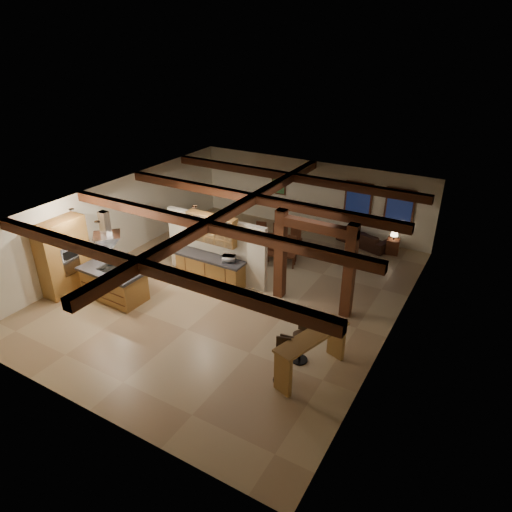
% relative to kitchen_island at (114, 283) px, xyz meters
% --- Properties ---
extents(ground, '(12.00, 12.00, 0.00)m').
position_rel_kitchen_island_xyz_m(ground, '(3.00, 2.22, -0.52)').
color(ground, tan).
rests_on(ground, ground).
extents(room_walls, '(12.00, 12.00, 12.00)m').
position_rel_kitchen_island_xyz_m(room_walls, '(3.00, 2.22, 1.26)').
color(room_walls, beige).
rests_on(room_walls, ground).
extents(ceiling_beams, '(10.00, 12.00, 0.28)m').
position_rel_kitchen_island_xyz_m(ceiling_beams, '(3.00, 2.22, 2.24)').
color(ceiling_beams, '#412110').
rests_on(ceiling_beams, room_walls).
extents(timber_posts, '(2.50, 0.30, 2.90)m').
position_rel_kitchen_island_xyz_m(timber_posts, '(5.50, 2.72, 1.24)').
color(timber_posts, '#412110').
rests_on(timber_posts, ground).
extents(partition_wall, '(3.80, 0.18, 2.20)m').
position_rel_kitchen_island_xyz_m(partition_wall, '(2.00, 2.72, 0.58)').
color(partition_wall, beige).
rests_on(partition_wall, ground).
extents(pantry_cabinet, '(0.67, 1.60, 2.40)m').
position_rel_kitchen_island_xyz_m(pantry_cabinet, '(-1.67, -0.38, 0.68)').
color(pantry_cabinet, olive).
rests_on(pantry_cabinet, ground).
extents(back_counter, '(2.50, 0.66, 0.94)m').
position_rel_kitchen_island_xyz_m(back_counter, '(2.00, 2.33, -0.05)').
color(back_counter, olive).
rests_on(back_counter, ground).
extents(upper_display_cabinet, '(1.80, 0.36, 0.95)m').
position_rel_kitchen_island_xyz_m(upper_display_cabinet, '(2.00, 2.53, 1.33)').
color(upper_display_cabinet, olive).
rests_on(upper_display_cabinet, partition_wall).
extents(range_hood, '(1.10, 1.10, 1.40)m').
position_rel_kitchen_island_xyz_m(range_hood, '(-0.00, -0.00, 1.26)').
color(range_hood, silver).
rests_on(range_hood, room_walls).
extents(back_windows, '(2.70, 0.07, 1.70)m').
position_rel_kitchen_island_xyz_m(back_windows, '(5.80, 8.15, 0.98)').
color(back_windows, '#412110').
rests_on(back_windows, room_walls).
extents(framed_art, '(0.65, 0.05, 0.85)m').
position_rel_kitchen_island_xyz_m(framed_art, '(1.50, 8.16, 1.18)').
color(framed_art, '#412110').
rests_on(framed_art, room_walls).
extents(recessed_cans, '(3.16, 2.46, 0.03)m').
position_rel_kitchen_island_xyz_m(recessed_cans, '(0.47, 0.29, 2.35)').
color(recessed_cans, silver).
rests_on(recessed_cans, room_walls).
extents(kitchen_island, '(2.12, 1.17, 1.04)m').
position_rel_kitchen_island_xyz_m(kitchen_island, '(0.00, 0.00, 0.00)').
color(kitchen_island, olive).
rests_on(kitchen_island, ground).
extents(dining_table, '(1.95, 1.55, 0.60)m').
position_rel_kitchen_island_xyz_m(dining_table, '(2.99, 5.11, -0.22)').
color(dining_table, '#3B180E').
rests_on(dining_table, ground).
extents(sofa, '(2.26, 1.44, 0.61)m').
position_rel_kitchen_island_xyz_m(sofa, '(5.51, 7.72, -0.21)').
color(sofa, black).
rests_on(sofa, ground).
extents(microwave, '(0.47, 0.40, 0.22)m').
position_rel_kitchen_island_xyz_m(microwave, '(2.76, 2.33, 0.53)').
color(microwave, '#BBBABF').
rests_on(microwave, back_counter).
extents(bar_counter, '(1.17, 2.21, 1.13)m').
position_rel_kitchen_island_xyz_m(bar_counter, '(6.75, -0.17, 0.24)').
color(bar_counter, olive).
rests_on(bar_counter, ground).
extents(side_table, '(0.52, 0.52, 0.57)m').
position_rel_kitchen_island_xyz_m(side_table, '(6.69, 7.55, -0.24)').
color(side_table, '#412110').
rests_on(side_table, ground).
extents(table_lamp, '(0.28, 0.28, 0.33)m').
position_rel_kitchen_island_xyz_m(table_lamp, '(6.69, 7.55, 0.28)').
color(table_lamp, black).
rests_on(table_lamp, side_table).
extents(bar_stool_a, '(0.40, 0.41, 1.14)m').
position_rel_kitchen_island_xyz_m(bar_stool_a, '(6.26, -0.61, 0.06)').
color(bar_stool_a, black).
rests_on(bar_stool_a, ground).
extents(bar_stool_b, '(0.43, 0.44, 1.17)m').
position_rel_kitchen_island_xyz_m(bar_stool_b, '(6.25, -0.74, 0.07)').
color(bar_stool_b, black).
rests_on(bar_stool_b, ground).
extents(bar_stool_c, '(0.43, 0.45, 1.24)m').
position_rel_kitchen_island_xyz_m(bar_stool_c, '(6.32, 0.17, 0.11)').
color(bar_stool_c, black).
rests_on(bar_stool_c, ground).
extents(dining_chairs, '(2.12, 2.12, 1.13)m').
position_rel_kitchen_island_xyz_m(dining_chairs, '(2.99, 5.11, 0.05)').
color(dining_chairs, '#412110').
rests_on(dining_chairs, ground).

